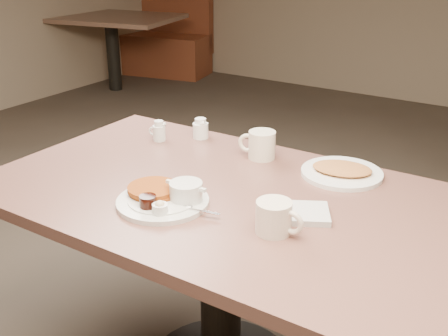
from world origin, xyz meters
The scene contains 9 objects.
diner_table centered at (0.00, 0.00, 0.58)m, with size 1.50×0.90×0.75m.
main_plate centered at (-0.09, -0.16, 0.77)m, with size 0.34×0.29×0.07m.
coffee_mug_near centered at (0.26, -0.14, 0.80)m, with size 0.14×0.10×0.09m.
napkin centered at (0.28, -0.02, 0.76)m, with size 0.20×0.19×0.02m.
coffee_mug_far centered at (-0.03, 0.31, 0.80)m, with size 0.15×0.11×0.10m.
creamer_left centered at (-0.45, 0.25, 0.79)m, with size 0.07×0.05×0.08m.
creamer_right centered at (-0.33, 0.36, 0.79)m, with size 0.08×0.08×0.08m.
hash_plate centered at (0.27, 0.32, 0.76)m, with size 0.32×0.32×0.04m.
booth_back_left centered at (-3.28, 3.55, 0.41)m, with size 1.59×1.77×1.12m.
Camera 1 is at (0.84, -1.29, 1.49)m, focal length 43.70 mm.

